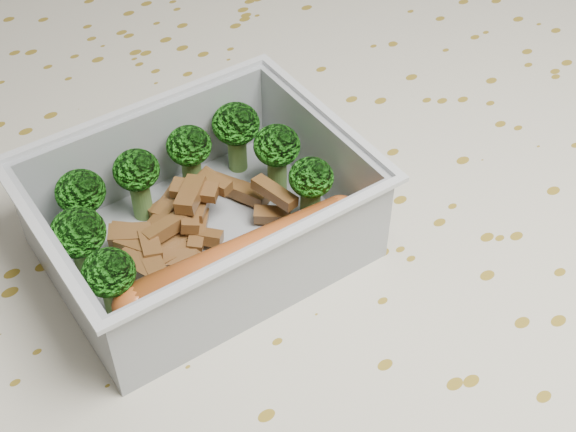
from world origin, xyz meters
TOP-DOWN VIEW (x-y plane):
  - dining_table at (0.00, 0.00)m, footprint 1.40×0.90m
  - tablecloth at (0.00, 0.00)m, footprint 1.46×0.96m
  - lunch_container at (-0.04, 0.03)m, footprint 0.18×0.15m
  - broccoli_florets at (-0.04, 0.05)m, footprint 0.16×0.09m
  - meat_pile at (-0.05, 0.04)m, footprint 0.11×0.07m
  - sausage at (-0.04, -0.01)m, footprint 0.15×0.04m

SIDE VIEW (x-z plane):
  - dining_table at x=0.00m, z-range 0.29..1.04m
  - tablecloth at x=0.00m, z-range 0.62..0.81m
  - meat_pile at x=-0.05m, z-range 0.76..0.79m
  - lunch_container at x=-0.04m, z-range 0.75..0.81m
  - sausage at x=-0.04m, z-range 0.77..0.79m
  - broccoli_florets at x=-0.04m, z-range 0.77..0.82m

